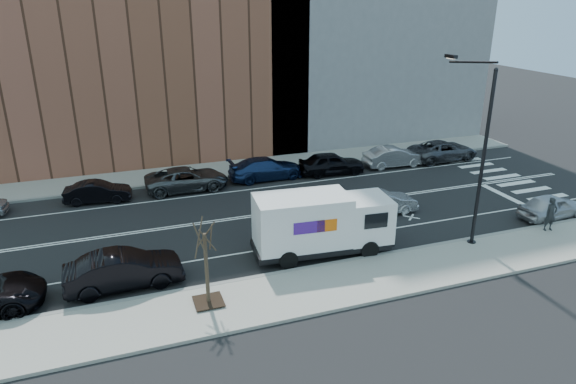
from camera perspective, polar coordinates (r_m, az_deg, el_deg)
ground at (r=31.03m, az=0.86°, el=-2.00°), size 120.00×120.00×0.00m
sidewalk_near at (r=23.83m, az=8.37°, el=-9.64°), size 44.00×3.60×0.15m
sidewalk_far at (r=38.85m, az=-3.68°, el=2.89°), size 44.00×3.60×0.15m
curb_near at (r=25.21m, az=6.47°, el=-7.69°), size 44.00×0.25×0.17m
curb_far at (r=37.21m, az=-2.90°, el=2.09°), size 44.00×0.25×0.17m
crosswalk at (r=39.24m, az=23.33°, el=1.23°), size 3.00×14.00×0.01m
road_markings at (r=31.03m, az=0.86°, el=-2.00°), size 40.00×8.60×0.01m
bldg_brick at (r=42.41m, az=-17.83°, el=18.55°), size 26.00×10.00×22.00m
streetlight at (r=27.07m, az=20.34°, el=4.58°), size 0.44×4.02×9.34m
street_tree at (r=21.44m, az=-8.99°, el=-9.16°), size 1.20×1.20×3.75m
fedex_van at (r=25.36m, az=3.74°, el=-3.45°), size 7.07×2.94×3.15m
far_parked_b at (r=34.15m, az=-20.39°, el=0.01°), size 4.16×1.87×1.33m
far_parked_c at (r=34.66m, az=-11.18°, el=1.43°), size 5.44×2.52×1.51m
far_parked_d at (r=36.08m, az=-2.46°, el=2.64°), size 5.35×2.28×1.54m
far_parked_e at (r=37.18m, az=4.84°, el=3.21°), size 4.90×2.34×1.62m
far_parked_f at (r=39.57m, az=11.67°, el=3.87°), size 4.67×1.76×1.52m
far_parked_g at (r=42.09m, az=16.83°, el=4.44°), size 5.60×2.69×1.54m
driving_sedan at (r=30.80m, az=10.35°, el=-1.14°), size 4.27×1.56×1.40m
near_parked_rear_a at (r=23.95m, az=-17.77°, el=-8.25°), size 5.11×1.94×1.66m
near_parked_front at (r=33.40m, az=27.26°, el=-1.44°), size 4.26×1.95×1.42m
pedestrian at (r=31.14m, az=27.17°, el=-2.21°), size 0.73×0.53×1.88m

